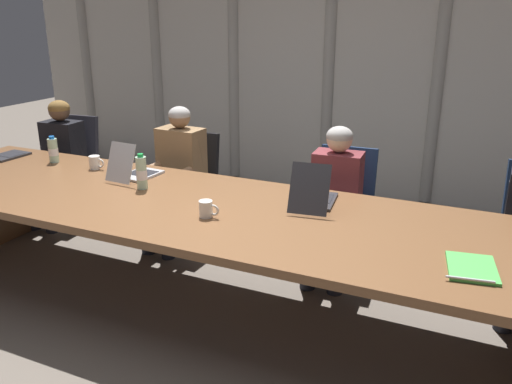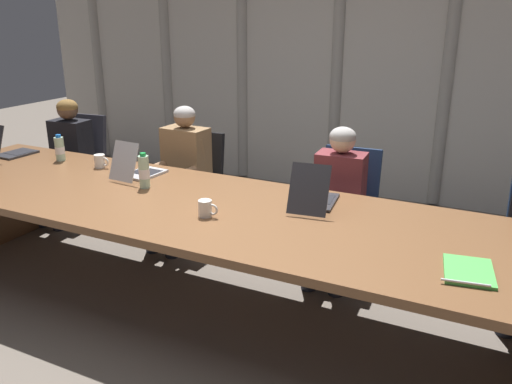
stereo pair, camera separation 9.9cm
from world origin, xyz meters
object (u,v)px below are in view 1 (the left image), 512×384
Objects in this scene: laptop_left_mid at (134,171)px; water_bottle_secondary at (142,173)px; person_center at (334,195)px; water_bottle_primary at (53,150)px; laptop_left_end at (1,152)px; person_left_mid at (176,170)px; office_chair_center at (341,224)px; office_chair_left_end at (71,179)px; coffee_mug_far at (207,209)px; coffee_mug_near at (95,162)px; person_left_end at (57,155)px; laptop_center at (314,197)px; spiral_notepad at (472,268)px; office_chair_left_mid at (188,200)px.

laptop_left_mid is 1.69× the size of water_bottle_secondary.
person_center reaches higher than water_bottle_primary.
person_left_mid reaches higher than laptop_left_end.
office_chair_center is at bearing -72.87° from laptop_left_end.
office_chair_left_end is 2.50m from coffee_mug_far.
person_center is at bearing -76.06° from laptop_left_end.
coffee_mug_far is (1.28, -0.52, -0.00)m from coffee_mug_near.
laptop_left_mid is 0.43m from coffee_mug_near.
person_left_end is at bearing 151.53° from coffee_mug_near.
person_center is (1.35, -0.01, -0.02)m from person_left_mid.
office_chair_left_end is 1.35m from person_left_mid.
coffee_mug_near is 1.03× the size of coffee_mug_far.
water_bottle_primary is 0.87× the size of water_bottle_secondary.
coffee_mug_near is at bearing 48.44° from office_chair_left_end.
person_left_end is at bearing -86.79° from person_left_mid.
water_bottle_secondary is (-1.18, -0.87, 0.51)m from office_chair_center.
office_chair_center is 1.55m from water_bottle_secondary.
office_chair_center is 1.42m from person_left_mid.
coffee_mug_far is at bearing -113.63° from laptop_left_mid.
person_center is at bearing 31.48° from water_bottle_secondary.
person_left_mid is (1.33, 0.56, -0.14)m from laptop_left_end.
person_center is (-0.02, 0.54, -0.16)m from laptop_center.
laptop_left_mid is 1.40m from person_left_end.
spiral_notepad is (1.47, -0.07, -0.04)m from coffee_mug_far.
water_bottle_primary is 1.67× the size of coffee_mug_far.
laptop_left_end reaches higher than coffee_mug_far.
person_center is 4.52× the size of water_bottle_secondary.
office_chair_left_end is at bearing 144.65° from coffee_mug_near.
laptop_left_mid is 0.56m from person_left_mid.
water_bottle_secondary is at bearing 157.20° from coffee_mug_far.
coffee_mug_far is (-0.51, -1.15, 0.44)m from office_chair_center.
person_center is 5.20× the size of water_bottle_primary.
water_bottle_secondary reaches higher than office_chair_left_mid.
person_left_mid is at bearing 105.32° from water_bottle_secondary.
laptop_center is (1.38, -0.00, 0.00)m from laptop_left_mid.
coffee_mug_far is (1.72, -0.54, -0.05)m from water_bottle_primary.
office_chair_left_end reaches higher than office_chair_center.
water_bottle_primary is at bearing -57.80° from office_chair_left_mid.
office_chair_left_mid is 3.65× the size of water_bottle_secondary.
coffee_mug_near reaches higher than spiral_notepad.
person_center is (1.35, -0.16, 0.29)m from office_chair_left_mid.
office_chair_left_mid reaches higher than coffee_mug_near.
laptop_left_mid is at bearing 3.01° from person_left_mid.
laptop_left_end is 2.75m from person_center.
office_chair_left_mid is 1.33m from person_left_end.
coffee_mug_far is at bearing 168.16° from spiral_notepad.
water_bottle_secondary is at bearing 9.26° from office_chair_left_mid.
office_chair_left_end is (-2.69, 0.70, -0.44)m from laptop_center.
laptop_left_mid is at bearing 55.71° from office_chair_left_end.
water_bottle_secondary is (1.48, -0.71, 0.21)m from person_left_end.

